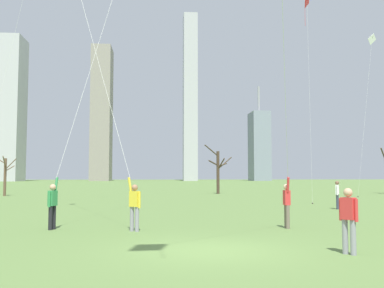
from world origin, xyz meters
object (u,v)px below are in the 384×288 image
object	(u,v)px
kite_flyer_far_back_pink	(121,155)
bystander_far_off_by_trees	(349,217)
bystander_watching_nearby	(337,193)
bare_tree_left_of_center	(218,170)
kite_flyer_foreground_right_purple	(283,69)
distant_kite_low_near_trees_white	(371,49)
kite_flyer_midfield_right_orange	(69,148)
bare_tree_center	(5,174)
distant_kite_high_overhead_red	(307,17)

from	to	relation	value
kite_flyer_far_back_pink	bystander_far_off_by_trees	xyz separation A→B (m)	(6.02, -5.56, -1.78)
bystander_watching_nearby	bare_tree_left_of_center	size ratio (longest dim) A/B	0.31
kite_flyer_foreground_right_purple	distant_kite_low_near_trees_white	world-z (taller)	kite_flyer_foreground_right_purple
kite_flyer_far_back_pink	kite_flyer_midfield_right_orange	world-z (taller)	kite_flyer_far_back_pink
bystander_watching_nearby	bare_tree_center	distance (m)	31.01
bystander_watching_nearby	kite_flyer_foreground_right_purple	bearing A→B (deg)	-118.61
kite_flyer_foreground_right_purple	kite_flyer_far_back_pink	bearing A→B (deg)	143.29
kite_flyer_foreground_right_purple	distant_kite_high_overhead_red	distance (m)	22.04
distant_kite_low_near_trees_white	kite_flyer_midfield_right_orange	bearing A→B (deg)	-135.44
kite_flyer_far_back_pink	bare_tree_left_of_center	distance (m)	31.22
kite_flyer_foreground_right_purple	bare_tree_left_of_center	world-z (taller)	kite_flyer_foreground_right_purple
distant_kite_low_near_trees_white	bare_tree_center	distance (m)	37.52
kite_flyer_midfield_right_orange	kite_flyer_foreground_right_purple	bearing A→B (deg)	-33.12
distant_kite_low_near_trees_white	distant_kite_high_overhead_red	size ratio (longest dim) A/B	1.03
distant_kite_low_near_trees_white	bare_tree_center	xyz separation A→B (m)	(-35.39, 2.31, -12.25)
bystander_far_off_by_trees	distant_kite_high_overhead_red	size ratio (longest dim) A/B	0.10
kite_flyer_foreground_right_purple	bystander_far_off_by_trees	size ratio (longest dim) A/B	11.25
bystander_watching_nearby	bystander_far_off_by_trees	bearing A→B (deg)	-111.74
kite_flyer_far_back_pink	kite_flyer_midfield_right_orange	bearing A→B (deg)	156.85
kite_flyer_midfield_right_orange	bystander_far_off_by_trees	xyz separation A→B (m)	(8.07, -6.44, -2.07)
kite_flyer_midfield_right_orange	distant_kite_low_near_trees_white	size ratio (longest dim) A/B	0.97
kite_flyer_midfield_right_orange	distant_kite_high_overhead_red	xyz separation A→B (m)	(14.46, 14.24, 10.81)
bystander_far_off_by_trees	bystander_watching_nearby	distance (m)	15.20
kite_flyer_far_back_pink	kite_flyer_midfield_right_orange	xyz separation A→B (m)	(-2.06, 0.88, 0.29)
bare_tree_left_of_center	bystander_watching_nearby	bearing A→B (deg)	-79.71
distant_kite_high_overhead_red	bare_tree_left_of_center	xyz separation A→B (m)	(-4.70, 15.13, -11.23)
distant_kite_low_near_trees_white	kite_flyer_foreground_right_purple	bearing A→B (deg)	-121.19
kite_flyer_far_back_pink	distant_kite_low_near_trees_white	bearing A→B (deg)	48.13
bystander_watching_nearby	bare_tree_center	world-z (taller)	bare_tree_center
bystander_far_off_by_trees	kite_flyer_far_back_pink	bearing A→B (deg)	137.24
distant_kite_high_overhead_red	bystander_far_off_by_trees	bearing A→B (deg)	-107.16
distant_kite_high_overhead_red	kite_flyer_midfield_right_orange	bearing A→B (deg)	-135.43
distant_kite_high_overhead_red	bare_tree_center	xyz separation A→B (m)	(-25.61, 11.93, -11.74)
bare_tree_left_of_center	bare_tree_center	size ratio (longest dim) A/B	1.30
kite_flyer_far_back_pink	kite_flyer_foreground_right_purple	bearing A→B (deg)	-36.71
bystander_watching_nearby	bare_tree_center	xyz separation A→B (m)	(-24.86, 18.50, 1.14)
bystander_far_off_by_trees	kite_flyer_midfield_right_orange	bearing A→B (deg)	141.40
kite_flyer_far_back_pink	kite_flyer_midfield_right_orange	distance (m)	2.25
bystander_watching_nearby	kite_flyer_midfield_right_orange	bearing A→B (deg)	-150.74
bare_tree_left_of_center	bare_tree_center	xyz separation A→B (m)	(-20.92, -3.20, -0.51)
kite_flyer_foreground_right_purple	bystander_watching_nearby	world-z (taller)	kite_flyer_foreground_right_purple
distant_kite_high_overhead_red	bystander_watching_nearby	bearing A→B (deg)	-96.57
kite_flyer_foreground_right_purple	kite_flyer_midfield_right_orange	bearing A→B (deg)	146.88
kite_flyer_midfield_right_orange	bystander_watching_nearby	distance (m)	15.84
kite_flyer_far_back_pink	bare_tree_center	world-z (taller)	kite_flyer_far_back_pink
kite_flyer_midfield_right_orange	distant_kite_high_overhead_red	world-z (taller)	kite_flyer_midfield_right_orange
bare_tree_left_of_center	kite_flyer_far_back_pink	bearing A→B (deg)	-104.29
kite_flyer_foreground_right_purple	bystander_far_off_by_trees	xyz separation A→B (m)	(1.05, -1.86, -4.15)
bare_tree_center	distant_kite_low_near_trees_white	bearing A→B (deg)	-3.74
kite_flyer_foreground_right_purple	bare_tree_center	xyz separation A→B (m)	(-18.17, 30.75, -3.01)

